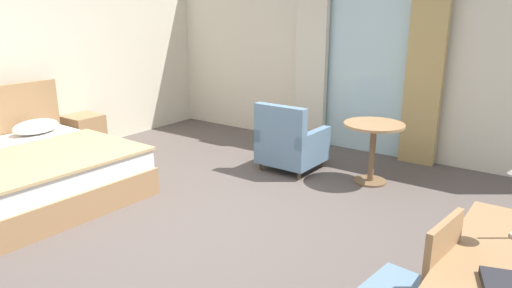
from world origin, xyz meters
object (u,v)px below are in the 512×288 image
(nightstand, at_px, (84,134))
(round_cafe_table, at_px, (373,139))
(desk_chair, at_px, (418,286))
(writing_desk, at_px, (506,285))
(armchair_by_window, at_px, (290,144))
(bed, at_px, (32,170))

(nightstand, relative_size, round_cafe_table, 0.76)
(desk_chair, distance_m, round_cafe_table, 3.00)
(writing_desk, bearing_deg, round_cafe_table, 123.29)
(writing_desk, height_order, armchair_by_window, armchair_by_window)
(writing_desk, height_order, round_cafe_table, writing_desk)
(desk_chair, xyz_separation_m, armchair_by_window, (-2.35, 2.50, -0.20))
(armchair_by_window, bearing_deg, nightstand, -158.68)
(armchair_by_window, bearing_deg, writing_desk, -42.00)
(bed, height_order, round_cafe_table, bed)
(round_cafe_table, bearing_deg, nightstand, -161.58)
(bed, relative_size, armchair_by_window, 2.38)
(nightstand, bearing_deg, desk_chair, -15.76)
(bed, bearing_deg, desk_chair, -2.12)
(round_cafe_table, bearing_deg, armchair_by_window, -169.90)
(writing_desk, height_order, desk_chair, desk_chair)
(nightstand, xyz_separation_m, writing_desk, (5.49, -1.41, 0.42))
(writing_desk, relative_size, round_cafe_table, 2.20)
(desk_chair, xyz_separation_m, round_cafe_table, (-1.34, 2.68, -0.01))
(bed, distance_m, nightstand, 1.57)
(nightstand, bearing_deg, bed, -54.86)
(bed, relative_size, round_cafe_table, 2.89)
(writing_desk, relative_size, armchair_by_window, 1.82)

